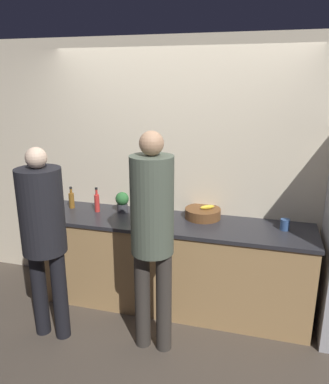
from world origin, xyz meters
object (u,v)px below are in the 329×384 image
at_px(fruit_bowl, 203,213).
at_px(bottle_amber, 72,200).
at_px(person_center, 152,227).
at_px(bottle_red, 97,202).
at_px(utensil_crock, 149,206).
at_px(potted_plant, 122,201).
at_px(person_left, 43,228).
at_px(cup_blue, 285,225).

bearing_deg(fruit_bowl, bottle_amber, -177.02).
relative_size(person_center, bottle_red, 7.21).
height_order(utensil_crock, bottle_red, utensil_crock).
height_order(fruit_bowl, potted_plant, potted_plant).
relative_size(bottle_amber, potted_plant, 1.11).
xyz_separation_m(person_left, utensil_crock, (0.63, 0.90, -0.05)).
bearing_deg(utensil_crock, fruit_bowl, 0.36).
xyz_separation_m(fruit_bowl, cup_blue, (0.76, -0.10, 0.00)).
bearing_deg(bottle_amber, potted_plant, 3.58).
xyz_separation_m(person_left, bottle_amber, (-0.20, 0.84, -0.03)).
bearing_deg(cup_blue, bottle_amber, 179.18).
relative_size(person_left, bottle_red, 6.64).
bearing_deg(fruit_bowl, person_left, -142.38).
distance_m(utensil_crock, cup_blue, 1.32).
bearing_deg(utensil_crock, person_left, -124.70).
distance_m(fruit_bowl, cup_blue, 0.77).
xyz_separation_m(bottle_amber, potted_plant, (0.56, 0.03, 0.02)).
distance_m(bottle_red, potted_plant, 0.26).
bearing_deg(utensil_crock, cup_blue, -4.32).
height_order(bottle_red, potted_plant, bottle_red).
bearing_deg(potted_plant, bottle_amber, -176.42).
relative_size(bottle_amber, cup_blue, 2.28).
height_order(bottle_amber, bottle_red, bottle_red).
bearing_deg(bottle_amber, person_left, -76.32).
relative_size(person_center, bottle_amber, 8.05).
height_order(person_center, bottle_red, person_center).
height_order(utensil_crock, cup_blue, utensil_crock).
distance_m(fruit_bowl, bottle_amber, 1.38).
distance_m(fruit_bowl, potted_plant, 0.83).
relative_size(person_left, utensil_crock, 5.63).
relative_size(utensil_crock, potted_plant, 1.47).
bearing_deg(cup_blue, person_left, -157.46).
height_order(person_left, fruit_bowl, person_left).
height_order(person_center, cup_blue, person_center).
bearing_deg(utensil_crock, person_center, -70.32).
relative_size(fruit_bowl, utensil_crock, 1.15).
distance_m(bottle_amber, cup_blue, 2.15).
height_order(person_left, bottle_red, person_left).
distance_m(person_left, cup_blue, 2.10).
distance_m(person_center, potted_plant, 0.97).
distance_m(utensil_crock, bottle_amber, 0.83).
distance_m(person_left, bottle_amber, 0.86).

